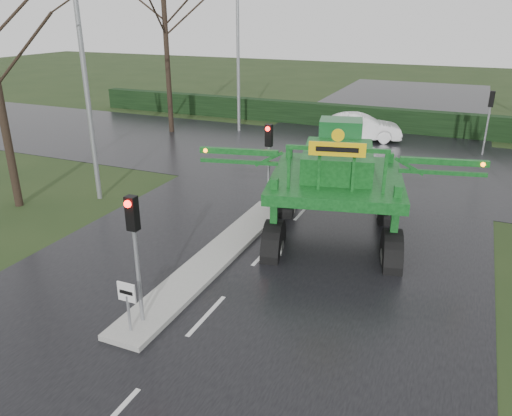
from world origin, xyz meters
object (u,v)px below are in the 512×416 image
at_px(traffic_signal_near, 134,233).
at_px(street_light_left_near, 88,53).
at_px(traffic_signal_mid, 269,149).
at_px(street_light_left_far, 242,37).
at_px(traffic_signal_far, 490,108).
at_px(white_sedan, 359,141).
at_px(keep_left_sign, 127,299).
at_px(crop_sprayer, 276,177).

distance_m(traffic_signal_near, street_light_left_near, 10.40).
bearing_deg(traffic_signal_mid, street_light_left_far, 118.86).
bearing_deg(street_light_left_far, traffic_signal_far, 0.03).
height_order(street_light_left_near, white_sedan, street_light_left_near).
bearing_deg(traffic_signal_near, white_sedan, 87.99).
height_order(traffic_signal_near, traffic_signal_mid, same).
height_order(traffic_signal_near, traffic_signal_far, same).
xyz_separation_m(traffic_signal_near, street_light_left_far, (-6.89, 21.01, 3.40)).
height_order(keep_left_sign, street_light_left_far, street_light_left_far).
bearing_deg(traffic_signal_mid, street_light_left_near, -167.79).
height_order(traffic_signal_mid, white_sedan, traffic_signal_mid).
xyz_separation_m(traffic_signal_mid, crop_sprayer, (1.45, -2.97, -0.07)).
height_order(keep_left_sign, traffic_signal_near, traffic_signal_near).
xyz_separation_m(street_light_left_near, white_sedan, (7.65, 14.58, -5.99)).
bearing_deg(street_light_left_far, crop_sprayer, -61.68).
xyz_separation_m(keep_left_sign, traffic_signal_far, (7.80, 21.51, 1.53)).
distance_m(traffic_signal_near, crop_sprayer, 5.72).
distance_m(keep_left_sign, crop_sprayer, 6.36).
xyz_separation_m(traffic_signal_near, street_light_left_near, (-6.89, 7.01, 3.40)).
bearing_deg(keep_left_sign, traffic_signal_near, 90.00).
distance_m(traffic_signal_mid, crop_sprayer, 3.31).
height_order(traffic_signal_far, white_sedan, traffic_signal_far).
xyz_separation_m(traffic_signal_far, street_light_left_far, (-14.69, -0.01, 3.40)).
relative_size(keep_left_sign, traffic_signal_near, 0.38).
distance_m(traffic_signal_mid, white_sedan, 13.36).
bearing_deg(traffic_signal_near, street_light_left_near, 134.53).
relative_size(traffic_signal_near, street_light_left_far, 0.35).
relative_size(keep_left_sign, street_light_left_far, 0.14).
relative_size(keep_left_sign, white_sedan, 0.27).
bearing_deg(crop_sprayer, street_light_left_far, 105.54).
bearing_deg(street_light_left_near, crop_sprayer, -10.06).
bearing_deg(traffic_signal_far, traffic_signal_mid, 58.07).
relative_size(traffic_signal_mid, crop_sprayer, 0.38).
xyz_separation_m(keep_left_sign, crop_sprayer, (1.45, 6.02, 1.46)).
xyz_separation_m(keep_left_sign, white_sedan, (0.76, 22.08, -1.06)).
relative_size(traffic_signal_mid, white_sedan, 0.72).
xyz_separation_m(street_light_left_far, white_sedan, (7.65, 0.58, -5.99)).
relative_size(keep_left_sign, street_light_left_near, 0.14).
bearing_deg(traffic_signal_far, street_light_left_near, 43.63).
relative_size(crop_sprayer, white_sedan, 1.90).
height_order(street_light_left_far, white_sedan, street_light_left_far).
bearing_deg(crop_sprayer, keep_left_sign, -116.30).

